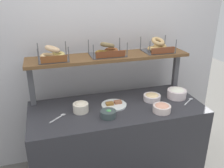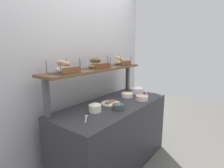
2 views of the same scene
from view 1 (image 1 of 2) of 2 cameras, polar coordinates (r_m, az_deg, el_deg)
back_wall at (r=2.66m, az=-2.31°, el=6.67°), size 2.83×0.06×2.40m
deli_counter at (r=2.52m, az=1.10°, el=-13.94°), size 1.63×0.70×0.85m
shelf_riser_left at (r=2.38m, az=-18.51°, el=-0.28°), size 0.05×0.05×0.40m
shelf_riser_right at (r=2.74m, az=14.78°, el=3.12°), size 0.05×0.05×0.40m
upper_shelf at (r=2.39m, az=-0.69°, el=6.44°), size 1.59×0.32×0.03m
bowl_potato_salad at (r=2.21m, az=-7.40°, el=-5.32°), size 0.14×0.14×0.10m
bowl_lox_spread at (r=2.24m, az=11.68°, el=-5.53°), size 0.16×0.16×0.08m
bowl_egg_salad at (r=2.44m, az=9.41°, el=-3.04°), size 0.17×0.17×0.07m
bowl_veggie_mix at (r=2.11m, az=-0.88°, el=-7.01°), size 0.14×0.14×0.07m
bowl_cream_cheese at (r=2.54m, az=15.03°, el=-2.01°), size 0.19×0.19×0.11m
serving_plate_white at (r=2.31m, az=0.45°, el=-4.86°), size 0.24×0.24×0.04m
serving_spoon_near_plate at (r=2.17m, az=-12.17°, el=-7.54°), size 0.15×0.13×0.01m
serving_spoon_by_edge at (r=2.52m, az=17.78°, el=-3.71°), size 0.15×0.12×0.01m
bagel_basket_plain at (r=2.28m, az=-13.78°, el=6.71°), size 0.28×0.25×0.15m
bagel_basket_cinnamon_raisin at (r=2.37m, az=-1.12°, el=7.82°), size 0.34×0.26×0.14m
bagel_basket_sesame at (r=2.55m, az=10.71°, el=8.61°), size 0.30×0.26×0.15m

